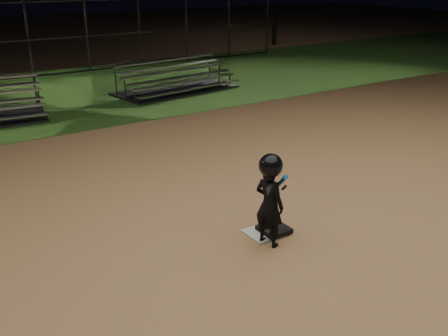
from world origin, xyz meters
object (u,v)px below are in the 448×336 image
home_plate (263,233)px  batting_tee (274,224)px  child_batter (270,198)px  bleacher_right (176,85)px

home_plate → batting_tee: 0.20m
home_plate → child_batter: bearing=-113.1°
home_plate → child_batter: child_batter is taller
child_batter → home_plate: bearing=-41.1°
home_plate → child_batter: 0.72m
child_batter → bleacher_right: 9.32m
home_plate → child_batter: (-0.11, -0.25, 0.66)m
child_batter → batting_tee: bearing=-70.4°
home_plate → bleacher_right: (3.12, 8.48, 0.17)m
batting_tee → bleacher_right: bleacher_right is taller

